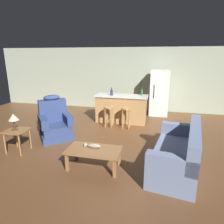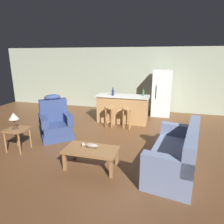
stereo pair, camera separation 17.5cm
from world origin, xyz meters
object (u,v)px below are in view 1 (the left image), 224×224
coffee_table (94,152)px  bar_stool_right (126,114)px  fish_figurine (93,146)px  bottle_short_amber (142,92)px  bottle_tall_green (112,92)px  recliner_near_lamp (55,123)px  table_lamp (13,118)px  refrigerator (159,93)px  couch (179,154)px  kitchen_island (121,109)px  end_table (17,134)px  bar_stool_left (109,113)px

coffee_table → bar_stool_right: (0.26, 2.50, 0.11)m
fish_figurine → bottle_short_amber: size_ratio=1.34×
fish_figurine → bottle_tall_green: 3.04m
bar_stool_right → bottle_short_amber: 1.06m
recliner_near_lamp → bottle_short_amber: size_ratio=4.73×
coffee_table → table_lamp: table_lamp is taller
bar_stool_right → refrigerator: size_ratio=0.39×
couch → kitchen_island: size_ratio=1.12×
table_lamp → recliner_near_lamp: bearing=66.5°
bottle_short_amber → end_table: bearing=-131.9°
kitchen_island → bar_stool_right: (0.28, -0.63, -0.01)m
bottle_tall_green → bottle_short_amber: bottle_tall_green is taller
end_table → bottle_short_amber: (2.69, 3.00, 0.58)m
bar_stool_right → refrigerator: refrigerator is taller
coffee_table → fish_figurine: (-0.04, 0.07, 0.10)m
recliner_near_lamp → bar_stool_left: recliner_near_lamp is taller
refrigerator → coffee_table: bearing=-106.1°
bar_stool_left → couch: bearing=-46.8°
bottle_short_amber → refrigerator: bearing=60.4°
coffee_table → refrigerator: bearing=73.9°
end_table → table_lamp: size_ratio=1.37×
couch → bottle_tall_green: size_ratio=7.33×
kitchen_island → refrigerator: (1.26, 1.20, 0.40)m
couch → end_table: size_ratio=3.59×
coffee_table → bottle_tall_green: size_ratio=4.00×
bottle_short_amber → bar_stool_right: bearing=-116.7°
bar_stool_right → bottle_short_amber: (0.40, 0.79, 0.57)m
fish_figurine → couch: couch is taller
end_table → kitchen_island: kitchen_island is taller
coffee_table → bottle_tall_green: 3.13m
end_table → refrigerator: refrigerator is taller
recliner_near_lamp → table_lamp: (-0.45, -1.05, 0.45)m
fish_figurine → recliner_near_lamp: 1.97m
bar_stool_right → coffee_table: bearing=-96.0°
kitchen_island → refrigerator: size_ratio=1.02×
bar_stool_left → bar_stool_right: 0.57m
end_table → kitchen_island: size_ratio=0.31×
bar_stool_right → refrigerator: 2.12m
kitchen_island → bottle_tall_green: bearing=-165.1°
bar_stool_right → end_table: bearing=-136.2°
bottle_tall_green → end_table: bearing=-121.6°
coffee_table → bottle_short_amber: bottle_short_amber is taller
bar_stool_left → bottle_tall_green: bottle_tall_green is taller
fish_figurine → table_lamp: table_lamp is taller
end_table → bar_stool_left: 2.79m
couch → bottle_short_amber: bearing=-61.0°
refrigerator → bottle_tall_green: 2.06m
end_table → table_lamp: table_lamp is taller
end_table → bar_stool_right: bar_stool_right is taller
kitchen_island → bar_stool_right: bearing=-66.4°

